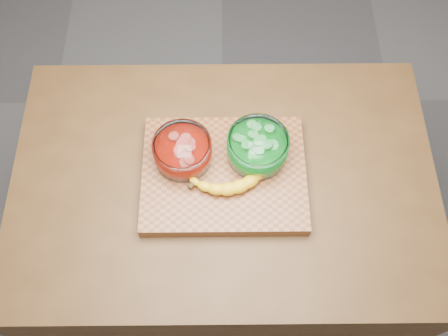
{
  "coord_description": "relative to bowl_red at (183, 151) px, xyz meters",
  "views": [
    {
      "loc": [
        -0.01,
        -0.61,
        2.16
      ],
      "look_at": [
        0.0,
        0.0,
        0.96
      ],
      "focal_mm": 40.0,
      "sensor_mm": 36.0,
      "label": 1
    }
  ],
  "objects": [
    {
      "name": "cutting_board",
      "position": [
        0.11,
        -0.04,
        -0.06
      ],
      "size": [
        0.45,
        0.35,
        0.04
      ],
      "primitive_type": "cube",
      "color": "brown",
      "rests_on": "counter"
    },
    {
      "name": "bowl_green",
      "position": [
        0.2,
        0.01,
        0.0
      ],
      "size": [
        0.17,
        0.17,
        0.08
      ],
      "color": "white",
      "rests_on": "cutting_board"
    },
    {
      "name": "banana",
      "position": [
        0.13,
        -0.06,
        -0.02
      ],
      "size": [
        0.26,
        0.16,
        0.04
      ],
      "primitive_type": null,
      "color": "gold",
      "rests_on": "cutting_board"
    },
    {
      "name": "ground",
      "position": [
        0.11,
        -0.04,
        -0.98
      ],
      "size": [
        3.5,
        3.5,
        0.0
      ],
      "primitive_type": "plane",
      "color": "#59595D",
      "rests_on": "ground"
    },
    {
      "name": "counter",
      "position": [
        0.11,
        -0.04,
        -0.53
      ],
      "size": [
        1.2,
        0.8,
        0.9
      ],
      "primitive_type": "cube",
      "color": "#482E15",
      "rests_on": "ground"
    },
    {
      "name": "bowl_red",
      "position": [
        0.0,
        0.0,
        0.0
      ],
      "size": [
        0.16,
        0.16,
        0.07
      ],
      "color": "white",
      "rests_on": "cutting_board"
    }
  ]
}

